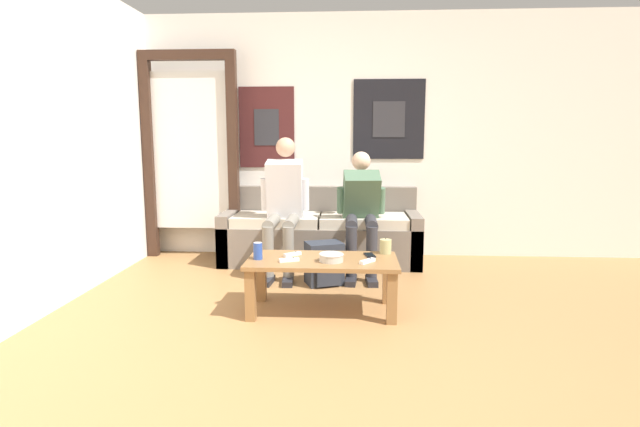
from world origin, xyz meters
TOP-DOWN VIEW (x-y plane):
  - ground_plane at (0.00, 0.00)m, footprint 18.00×18.00m
  - wall_back at (0.00, 2.86)m, footprint 10.00×0.07m
  - door_frame at (-1.33, 2.65)m, footprint 1.00×0.10m
  - couch at (0.05, 2.50)m, footprint 2.00×0.72m
  - coffee_table at (0.15, 1.00)m, footprint 1.09×0.54m
  - person_seated_adult at (-0.28, 2.12)m, footprint 0.47×0.85m
  - person_seated_teen at (0.45, 2.16)m, footprint 0.47×0.92m
  - backpack at (0.13, 1.69)m, footprint 0.36×0.33m
  - ceramic_bowl at (0.22, 0.94)m, footprint 0.18×0.18m
  - pillar_candle at (0.62, 1.20)m, footprint 0.09×0.09m
  - drink_can_blue at (-0.32, 0.97)m, footprint 0.07×0.07m
  - game_controller_near_left at (0.47, 0.91)m, footprint 0.12×0.13m
  - game_controller_near_right at (-0.08, 0.91)m, footprint 0.15×0.08m
  - game_controller_far_center at (-0.08, 1.09)m, footprint 0.13×0.12m
  - cell_phone at (0.50, 1.12)m, footprint 0.09×0.15m

SIDE VIEW (x-z plane):
  - ground_plane at x=0.00m, z-range 0.00..0.00m
  - backpack at x=0.13m, z-range -0.01..0.36m
  - couch at x=0.05m, z-range -0.10..0.65m
  - coffee_table at x=0.15m, z-range 0.13..0.52m
  - cell_phone at x=0.50m, z-range 0.40..0.41m
  - game_controller_near_left at x=0.47m, z-range 0.40..0.42m
  - game_controller_near_right at x=-0.08m, z-range 0.40..0.42m
  - game_controller_far_center at x=-0.08m, z-range 0.40..0.42m
  - ceramic_bowl at x=0.22m, z-range 0.40..0.46m
  - pillar_candle at x=0.62m, z-range 0.39..0.51m
  - drink_can_blue at x=-0.32m, z-range 0.40..0.52m
  - person_seated_teen at x=0.45m, z-range 0.05..1.19m
  - person_seated_adult at x=-0.28m, z-range 0.05..1.32m
  - door_frame at x=-1.33m, z-range 0.12..2.27m
  - wall_back at x=0.00m, z-range 0.00..2.55m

